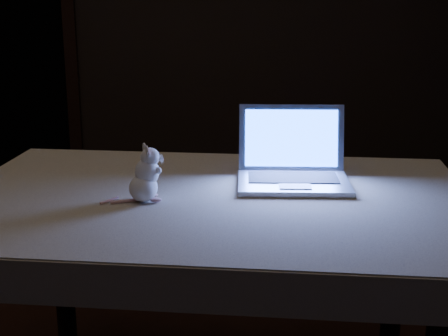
{
  "coord_description": "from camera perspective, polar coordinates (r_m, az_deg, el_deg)",
  "views": [
    {
      "loc": [
        0.23,
        -1.9,
        1.37
      ],
      "look_at": [
        0.31,
        -0.0,
        0.85
      ],
      "focal_mm": 52.0,
      "sensor_mm": 36.0,
      "label": 1
    }
  ],
  "objects": [
    {
      "name": "back_wall",
      "position": [
        4.41,
        -5.46,
        14.35
      ],
      "size": [
        4.5,
        0.04,
        2.6
      ],
      "primitive_type": "cube",
      "color": "black",
      "rests_on": "ground"
    },
    {
      "name": "plush_mouse",
      "position": [
        1.88,
        -7.15,
        -0.48
      ],
      "size": [
        0.15,
        0.15,
        0.17
      ],
      "primitive_type": null,
      "rotation": [
        0.0,
        0.0,
        -0.22
      ],
      "color": "white",
      "rests_on": "tablecloth"
    },
    {
      "name": "tablecloth",
      "position": [
        2.01,
        -1.01,
        -3.4
      ],
      "size": [
        1.68,
        1.25,
        0.11
      ],
      "primitive_type": null,
      "rotation": [
        0.0,
        0.0,
        -0.15
      ],
      "color": "beige",
      "rests_on": "table"
    },
    {
      "name": "table",
      "position": [
        2.09,
        -1.11,
        -12.72
      ],
      "size": [
        1.55,
        1.12,
        0.77
      ],
      "primitive_type": null,
      "rotation": [
        0.0,
        0.0,
        -0.15
      ],
      "color": "black",
      "rests_on": "floor"
    },
    {
      "name": "laptop",
      "position": [
        2.01,
        6.22,
        1.62
      ],
      "size": [
        0.37,
        0.33,
        0.23
      ],
      "primitive_type": null,
      "rotation": [
        0.0,
        0.0,
        -0.07
      ],
      "color": "#AEAEB3",
      "rests_on": "tablecloth"
    }
  ]
}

